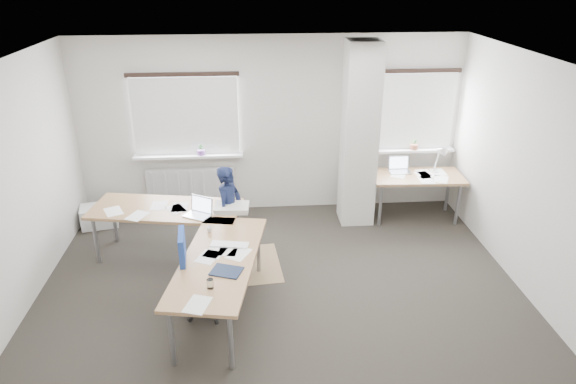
{
  "coord_description": "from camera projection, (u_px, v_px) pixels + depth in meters",
  "views": [
    {
      "loc": [
        -0.32,
        -5.27,
        3.75
      ],
      "look_at": [
        0.15,
        0.9,
        0.98
      ],
      "focal_mm": 32.0,
      "sensor_mm": 36.0,
      "label": 1
    }
  ],
  "objects": [
    {
      "name": "task_chair",
      "position": [
        203.0,
        291.0,
        5.9
      ],
      "size": [
        0.58,
        0.57,
        1.06
      ],
      "rotation": [
        0.0,
        0.0,
        0.09
      ],
      "color": "navy",
      "rests_on": "ground"
    },
    {
      "name": "room_shell",
      "position": [
        294.0,
        148.0,
        6.06
      ],
      "size": [
        6.04,
        5.04,
        2.82
      ],
      "color": "beige",
      "rests_on": "ground"
    },
    {
      "name": "person",
      "position": [
        230.0,
        211.0,
        6.99
      ],
      "size": [
        0.49,
        0.56,
        1.3
      ],
      "primitive_type": "imported",
      "rotation": [
        0.0,
        0.0,
        1.09
      ],
      "color": "black",
      "rests_on": "ground"
    },
    {
      "name": "floor_mat",
      "position": [
        235.0,
        266.0,
        6.94
      ],
      "size": [
        1.28,
        1.11,
        0.01
      ],
      "primitive_type": "cube",
      "rotation": [
        0.0,
        0.0,
        0.09
      ],
      "color": "#91744F",
      "rests_on": "ground"
    },
    {
      "name": "ground",
      "position": [
        281.0,
        294.0,
        6.35
      ],
      "size": [
        6.0,
        6.0,
        0.0
      ],
      "primitive_type": "plane",
      "color": "black",
      "rests_on": "ground"
    },
    {
      "name": "desk_main",
      "position": [
        194.0,
        233.0,
        6.34
      ],
      "size": [
        2.4,
        2.98,
        0.96
      ],
      "rotation": [
        0.0,
        0.0,
        -0.17
      ],
      "color": "#91613E",
      "rests_on": "ground"
    },
    {
      "name": "desk_side",
      "position": [
        417.0,
        178.0,
        7.98
      ],
      "size": [
        1.43,
        0.77,
        1.22
      ],
      "rotation": [
        0.0,
        0.0,
        -0.05
      ],
      "color": "#91613E",
      "rests_on": "ground"
    },
    {
      "name": "white_crate",
      "position": [
        99.0,
        216.0,
        7.95
      ],
      "size": [
        0.61,
        0.48,
        0.32
      ],
      "primitive_type": "cube",
      "rotation": [
        0.0,
        0.0,
        0.22
      ],
      "color": "white",
      "rests_on": "ground"
    }
  ]
}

